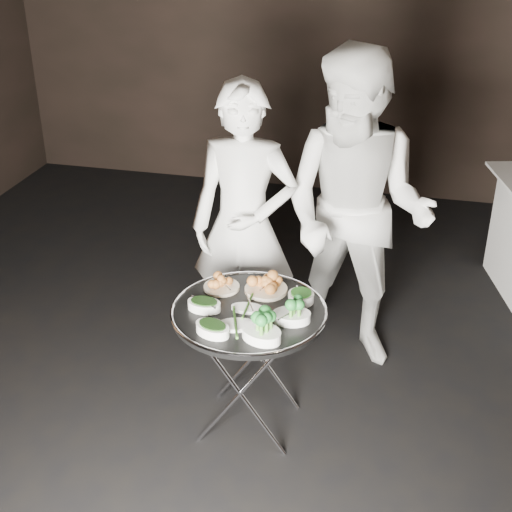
% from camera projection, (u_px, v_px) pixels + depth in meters
% --- Properties ---
extents(floor, '(6.00, 7.00, 0.05)m').
position_uv_depth(floor, '(238.00, 433.00, 3.83)').
color(floor, black).
rests_on(floor, ground).
extents(wall_back, '(6.00, 0.05, 3.00)m').
position_uv_depth(wall_back, '(340.00, 27.00, 6.16)').
color(wall_back, black).
rests_on(wall_back, floor).
extents(tray_stand, '(0.48, 0.41, 0.70)m').
position_uv_depth(tray_stand, '(249.00, 364.00, 3.68)').
color(tray_stand, silver).
rests_on(tray_stand, floor).
extents(serving_tray, '(0.78, 0.78, 0.04)m').
position_uv_depth(serving_tray, '(249.00, 312.00, 3.53)').
color(serving_tray, black).
rests_on(serving_tray, tray_stand).
extents(potato_plate_a, '(0.19, 0.19, 0.07)m').
position_uv_depth(potato_plate_a, '(222.00, 284.00, 3.70)').
color(potato_plate_a, beige).
rests_on(potato_plate_a, serving_tray).
extents(potato_plate_b, '(0.22, 0.22, 0.08)m').
position_uv_depth(potato_plate_b, '(266.00, 285.00, 3.67)').
color(potato_plate_b, beige).
rests_on(potato_plate_b, serving_tray).
extents(greens_bowl, '(0.13, 0.13, 0.08)m').
position_uv_depth(greens_bowl, '(301.00, 296.00, 3.58)').
color(greens_bowl, white).
rests_on(greens_bowl, serving_tray).
extents(asparagus_plate_a, '(0.17, 0.10, 0.03)m').
position_uv_depth(asparagus_plate_a, '(247.00, 307.00, 3.52)').
color(asparagus_plate_a, white).
rests_on(asparagus_plate_a, serving_tray).
extents(asparagus_plate_b, '(0.21, 0.16, 0.04)m').
position_uv_depth(asparagus_plate_b, '(235.00, 324.00, 3.38)').
color(asparagus_plate_b, white).
rests_on(asparagus_plate_b, serving_tray).
extents(spinach_bowl_a, '(0.18, 0.12, 0.07)m').
position_uv_depth(spinach_bowl_a, '(204.00, 304.00, 3.52)').
color(spinach_bowl_a, white).
rests_on(spinach_bowl_a, serving_tray).
extents(spinach_bowl_b, '(0.21, 0.17, 0.07)m').
position_uv_depth(spinach_bowl_b, '(212.00, 328.00, 3.33)').
color(spinach_bowl_b, white).
rests_on(spinach_bowl_b, serving_tray).
extents(broccoli_bowl_a, '(0.21, 0.17, 0.08)m').
position_uv_depth(broccoli_bowl_a, '(292.00, 315.00, 3.42)').
color(broccoli_bowl_a, white).
rests_on(broccoli_bowl_a, serving_tray).
extents(broccoli_bowl_b, '(0.24, 0.21, 0.08)m').
position_uv_depth(broccoli_bowl_b, '(261.00, 332.00, 3.29)').
color(broccoli_bowl_b, white).
rests_on(broccoli_bowl_b, serving_tray).
extents(serving_utensils, '(0.57, 0.42, 0.01)m').
position_uv_depth(serving_utensils, '(255.00, 296.00, 3.56)').
color(serving_utensils, silver).
rests_on(serving_utensils, serving_tray).
extents(waiter_left, '(0.63, 0.43, 1.69)m').
position_uv_depth(waiter_left, '(244.00, 227.00, 4.10)').
color(waiter_left, silver).
rests_on(waiter_left, floor).
extents(waiter_right, '(1.05, 0.90, 1.88)m').
position_uv_depth(waiter_right, '(356.00, 214.00, 4.03)').
color(waiter_right, silver).
rests_on(waiter_right, floor).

